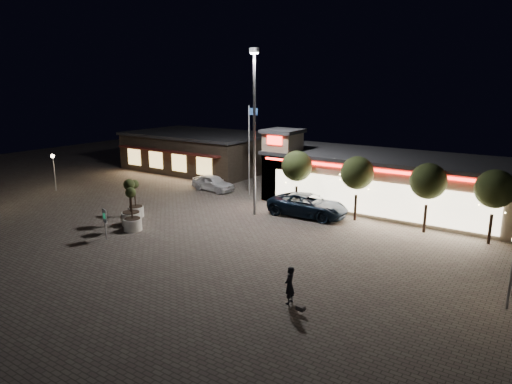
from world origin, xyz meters
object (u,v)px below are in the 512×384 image
Objects in this scene: pickup_truck at (308,205)px; planter_left at (136,205)px; planter_mid at (131,211)px; pedestrian at (290,285)px; white_sedan at (213,183)px; valet_sign at (105,218)px.

pickup_truck is 2.12× the size of planter_left.
planter_left is at bearing 129.55° from planter_mid.
white_sedan is at bearing -134.96° from pedestrian.
white_sedan is 14.86m from valet_sign.
pickup_truck is 3.00× the size of valet_sign.
pedestrian is 0.62× the size of planter_left.
valet_sign reaches higher than pedestrian.
planter_left is (-10.70, -7.57, 0.04)m from pickup_truck.
planter_left is at bearing -111.53° from pedestrian.
white_sedan is at bearing 99.38° from planter_mid.
pedestrian is 15.92m from planter_mid.
pickup_truck reaches higher than white_sedan.
valet_sign is (3.00, -14.54, 0.67)m from white_sedan.
valet_sign is (1.10, -3.07, 0.39)m from planter_mid.
planter_mid is at bearing 130.61° from pickup_truck.
planter_mid is (1.28, -1.55, 0.14)m from planter_left.
white_sedan is 1.32× the size of planter_mid.
planter_mid is at bearing -165.72° from white_sedan.
planter_left reaches higher than white_sedan.
planter_mid is at bearing -50.45° from planter_left.
valet_sign is at bearing -70.23° from planter_mid.
pedestrian is 0.88× the size of valet_sign.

